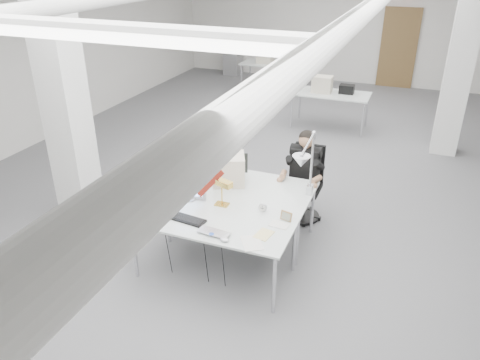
# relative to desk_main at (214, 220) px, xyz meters

# --- Properties ---
(room_shell) EXTENTS (10.04, 14.04, 3.24)m
(room_shell) POSITION_rel_desk_main_xyz_m (0.04, 2.63, 0.95)
(room_shell) COLOR #5A5A5D
(room_shell) RESTS_ON ground
(desk_main) EXTENTS (1.80, 0.90, 0.02)m
(desk_main) POSITION_rel_desk_main_xyz_m (0.00, 0.00, 0.00)
(desk_main) COLOR silver
(desk_main) RESTS_ON room_shell
(desk_second) EXTENTS (1.80, 0.90, 0.02)m
(desk_second) POSITION_rel_desk_main_xyz_m (0.00, 0.90, 0.00)
(desk_second) COLOR silver
(desk_second) RESTS_ON room_shell
(bg_desk_a) EXTENTS (1.60, 0.80, 0.02)m
(bg_desk_a) POSITION_rel_desk_main_xyz_m (0.20, 5.50, 0.00)
(bg_desk_a) COLOR silver
(bg_desk_a) RESTS_ON room_shell
(bg_desk_b) EXTENTS (1.60, 0.80, 0.02)m
(bg_desk_b) POSITION_rel_desk_main_xyz_m (-1.80, 7.70, 0.00)
(bg_desk_b) COLOR silver
(bg_desk_b) RESTS_ON room_shell
(filing_cabinet) EXTENTS (0.45, 0.55, 1.20)m
(filing_cabinet) POSITION_rel_desk_main_xyz_m (-3.50, 9.15, -0.14)
(filing_cabinet) COLOR gray
(filing_cabinet) RESTS_ON room_shell
(office_chair) EXTENTS (0.56, 0.56, 1.13)m
(office_chair) POSITION_rel_desk_main_xyz_m (0.63, 1.63, -0.18)
(office_chair) COLOR black
(office_chair) RESTS_ON room_shell
(seated_person) EXTENTS (0.53, 0.66, 0.98)m
(seated_person) POSITION_rel_desk_main_xyz_m (0.63, 1.58, 0.16)
(seated_person) COLOR black
(seated_person) RESTS_ON office_chair
(monitor) EXTENTS (0.43, 0.15, 0.54)m
(monitor) POSITION_rel_desk_main_xyz_m (-0.49, 0.32, 0.28)
(monitor) COLOR #A5A4A9
(monitor) RESTS_ON desk_main
(pennant) EXTENTS (0.46, 0.01, 0.49)m
(pennant) POSITION_rel_desk_main_xyz_m (-0.22, 0.28, 0.33)
(pennant) COLOR maroon
(pennant) RESTS_ON monitor
(keyboard) EXTENTS (0.49, 0.21, 0.02)m
(keyboard) POSITION_rel_desk_main_xyz_m (-0.30, -0.13, 0.02)
(keyboard) COLOR black
(keyboard) RESTS_ON desk_main
(laptop) EXTENTS (0.37, 0.26, 0.03)m
(laptop) POSITION_rel_desk_main_xyz_m (0.12, -0.33, 0.03)
(laptop) COLOR silver
(laptop) RESTS_ON desk_main
(mouse) EXTENTS (0.12, 0.09, 0.04)m
(mouse) POSITION_rel_desk_main_xyz_m (0.28, -0.37, 0.03)
(mouse) COLOR silver
(mouse) RESTS_ON desk_main
(bankers_lamp) EXTENTS (0.29, 0.19, 0.30)m
(bankers_lamp) POSITION_rel_desk_main_xyz_m (-0.05, 0.32, 0.16)
(bankers_lamp) COLOR #C18D3C
(bankers_lamp) RESTS_ON desk_main
(desk_phone) EXTENTS (0.25, 0.24, 0.05)m
(desk_phone) POSITION_rel_desk_main_xyz_m (-0.84, -0.00, 0.04)
(desk_phone) COLOR black
(desk_phone) RESTS_ON desk_main
(picture_frame_left) EXTENTS (0.16, 0.05, 0.12)m
(picture_frame_left) POSITION_rel_desk_main_xyz_m (-0.80, 0.27, 0.07)
(picture_frame_left) COLOR olive
(picture_frame_left) RESTS_ON desk_main
(picture_frame_right) EXTENTS (0.14, 0.07, 0.11)m
(picture_frame_right) POSITION_rel_desk_main_xyz_m (0.76, 0.27, 0.07)
(picture_frame_right) COLOR #AA7A49
(picture_frame_right) RESTS_ON desk_main
(desk_clock) EXTENTS (0.10, 0.04, 0.10)m
(desk_clock) POSITION_rel_desk_main_xyz_m (0.45, 0.36, 0.06)
(desk_clock) COLOR #BDBCC1
(desk_clock) RESTS_ON desk_main
(paper_stack_a) EXTENTS (0.32, 0.35, 0.01)m
(paper_stack_a) POSITION_rel_desk_main_xyz_m (0.56, -0.30, 0.02)
(paper_stack_a) COLOR silver
(paper_stack_a) RESTS_ON desk_main
(paper_stack_b) EXTENTS (0.20, 0.25, 0.01)m
(paper_stack_b) POSITION_rel_desk_main_xyz_m (0.62, -0.10, 0.02)
(paper_stack_b) COLOR #E7D38A
(paper_stack_b) RESTS_ON desk_main
(paper_stack_c) EXTENTS (0.22, 0.16, 0.01)m
(paper_stack_c) POSITION_rel_desk_main_xyz_m (0.72, 0.14, 0.02)
(paper_stack_c) COLOR silver
(paper_stack_c) RESTS_ON desk_main
(beige_monitor) EXTENTS (0.52, 0.51, 0.38)m
(beige_monitor) POSITION_rel_desk_main_xyz_m (-0.20, 0.90, 0.20)
(beige_monitor) COLOR beige
(beige_monitor) RESTS_ON desk_second
(architect_lamp) EXTENTS (0.39, 0.65, 0.79)m
(architect_lamp) POSITION_rel_desk_main_xyz_m (0.85, 0.73, 0.41)
(architect_lamp) COLOR silver
(architect_lamp) RESTS_ON desk_second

